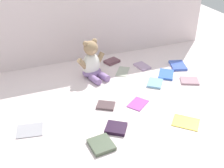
# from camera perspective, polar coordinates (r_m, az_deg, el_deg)

# --- Properties ---
(ground_plane) EXTENTS (3.20, 3.20, 0.00)m
(ground_plane) POSITION_cam_1_polar(r_m,az_deg,el_deg) (1.61, -0.98, -1.25)
(ground_plane) COLOR silver
(backdrop_drape) EXTENTS (1.83, 0.03, 0.61)m
(backdrop_drape) POSITION_cam_1_polar(r_m,az_deg,el_deg) (1.88, -6.05, 13.62)
(backdrop_drape) COLOR silver
(backdrop_drape) RESTS_ON ground_plane
(teddy_bear) EXTENTS (0.20, 0.20, 0.24)m
(teddy_bear) POSITION_cam_1_polar(r_m,az_deg,el_deg) (1.72, -4.11, 4.19)
(teddy_bear) COLOR white
(teddy_bear) RESTS_ON ground_plane
(book_case_0) EXTENTS (0.13, 0.15, 0.01)m
(book_case_0) POSITION_cam_1_polar(r_m,az_deg,el_deg) (1.80, 2.18, 2.59)
(book_case_0) COLOR #9FA594
(book_case_0) RESTS_ON ground_plane
(book_case_1) EXTENTS (0.11, 0.11, 0.02)m
(book_case_1) POSITION_cam_1_polar(r_m,az_deg,el_deg) (1.25, -2.18, -12.15)
(book_case_1) COLOR #4D5944
(book_case_1) RESTS_ON ground_plane
(book_case_2) EXTENTS (0.13, 0.12, 0.01)m
(book_case_2) POSITION_cam_1_polar(r_m,az_deg,el_deg) (1.76, 15.40, 0.63)
(book_case_2) COLOR #A37A88
(book_case_2) RESTS_ON ground_plane
(book_case_3) EXTENTS (0.13, 0.13, 0.01)m
(book_case_3) POSITION_cam_1_polar(r_m,az_deg,el_deg) (1.69, 8.68, 0.19)
(book_case_3) COLOR #72ABD1
(book_case_3) RESTS_ON ground_plane
(book_case_4) EXTENTS (0.09, 0.12, 0.01)m
(book_case_4) POSITION_cam_1_polar(r_m,az_deg,el_deg) (1.87, 6.13, 3.62)
(book_case_4) COLOR #A78AAC
(book_case_4) RESTS_ON ground_plane
(book_case_5) EXTENTS (0.13, 0.12, 0.01)m
(book_case_5) POSITION_cam_1_polar(r_m,az_deg,el_deg) (1.38, -16.31, -8.91)
(book_case_5) COLOR #9C9AA2
(book_case_5) RESTS_ON ground_plane
(book_case_6) EXTENTS (0.14, 0.15, 0.01)m
(book_case_6) POSITION_cam_1_polar(r_m,az_deg,el_deg) (1.79, 10.90, 1.94)
(book_case_6) COLOR blue
(book_case_6) RESTS_ON ground_plane
(book_case_7) EXTENTS (0.12, 0.11, 0.01)m
(book_case_7) POSITION_cam_1_polar(r_m,az_deg,el_deg) (1.48, -1.27, -4.36)
(book_case_7) COLOR #544043
(book_case_7) RESTS_ON ground_plane
(book_case_8) EXTENTS (0.14, 0.13, 0.01)m
(book_case_8) POSITION_cam_1_polar(r_m,az_deg,el_deg) (1.50, 5.27, -3.94)
(book_case_8) COLOR #9A3C96
(book_case_8) RESTS_ON ground_plane
(book_case_9) EXTENTS (0.16, 0.16, 0.01)m
(book_case_9) POSITION_cam_1_polar(r_m,az_deg,el_deg) (1.42, 14.72, -7.43)
(book_case_9) COLOR yellow
(book_case_9) RESTS_ON ground_plane
(book_case_10) EXTENTS (0.12, 0.15, 0.02)m
(book_case_10) POSITION_cam_1_polar(r_m,az_deg,el_deg) (1.91, 13.19, 3.68)
(book_case_10) COLOR #3957BD
(book_case_10) RESTS_ON ground_plane
(book_case_11) EXTENTS (0.11, 0.10, 0.02)m
(book_case_11) POSITION_cam_1_polar(r_m,az_deg,el_deg) (1.91, -0.03, 4.61)
(book_case_11) COLOR brown
(book_case_11) RESTS_ON ground_plane
(book_case_12) EXTENTS (0.13, 0.12, 0.02)m
(book_case_12) POSITION_cam_1_polar(r_m,az_deg,el_deg) (1.33, 0.83, -8.91)
(book_case_12) COLOR black
(book_case_12) RESTS_ON ground_plane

